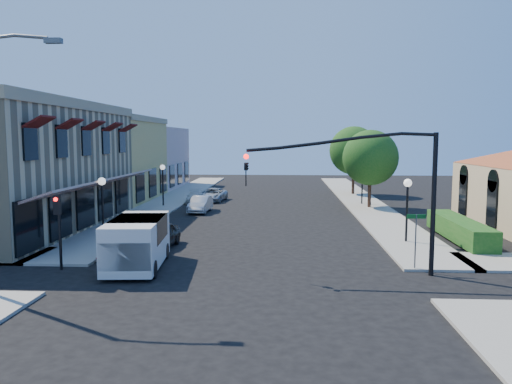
# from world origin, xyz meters

# --- Properties ---
(ground) EXTENTS (120.00, 120.00, 0.00)m
(ground) POSITION_xyz_m (0.00, 0.00, 0.00)
(ground) COLOR black
(ground) RESTS_ON ground
(sidewalk_left) EXTENTS (3.50, 50.00, 0.12)m
(sidewalk_left) POSITION_xyz_m (-8.75, 27.00, 0.06)
(sidewalk_left) COLOR gray
(sidewalk_left) RESTS_ON ground
(sidewalk_right) EXTENTS (3.50, 50.00, 0.12)m
(sidewalk_right) POSITION_xyz_m (8.75, 27.00, 0.06)
(sidewalk_right) COLOR gray
(sidewalk_right) RESTS_ON ground
(curb_red_strip) EXTENTS (0.25, 10.00, 0.06)m
(curb_red_strip) POSITION_xyz_m (-6.90, 8.00, 0.00)
(curb_red_strip) COLOR maroon
(curb_red_strip) RESTS_ON ground
(corner_brick_building) EXTENTS (11.77, 18.20, 8.10)m
(corner_brick_building) POSITION_xyz_m (-15.45, 11.00, 4.01)
(corner_brick_building) COLOR tan
(corner_brick_building) RESTS_ON ground
(yellow_stucco_building) EXTENTS (10.00, 12.00, 7.60)m
(yellow_stucco_building) POSITION_xyz_m (-15.50, 26.00, 3.80)
(yellow_stucco_building) COLOR tan
(yellow_stucco_building) RESTS_ON ground
(pink_stucco_building) EXTENTS (10.00, 12.00, 7.00)m
(pink_stucco_building) POSITION_xyz_m (-15.50, 38.00, 3.50)
(pink_stucco_building) COLOR tan
(pink_stucco_building) RESTS_ON ground
(hedge) EXTENTS (1.40, 8.00, 1.10)m
(hedge) POSITION_xyz_m (11.70, 9.00, 0.00)
(hedge) COLOR #174C15
(hedge) RESTS_ON ground
(street_tree_a) EXTENTS (4.56, 4.56, 6.48)m
(street_tree_a) POSITION_xyz_m (8.80, 22.00, 4.19)
(street_tree_a) COLOR black
(street_tree_a) RESTS_ON ground
(street_tree_b) EXTENTS (4.94, 4.94, 7.02)m
(street_tree_b) POSITION_xyz_m (8.80, 32.00, 4.54)
(street_tree_b) COLOR black
(street_tree_b) RESTS_ON ground
(signal_mast_arm) EXTENTS (8.01, 0.39, 6.00)m
(signal_mast_arm) POSITION_xyz_m (5.86, 1.50, 4.09)
(signal_mast_arm) COLOR black
(signal_mast_arm) RESTS_ON ground
(secondary_signal) EXTENTS (0.28, 0.42, 3.32)m
(secondary_signal) POSITION_xyz_m (-8.00, 1.41, 2.32)
(secondary_signal) COLOR black
(secondary_signal) RESTS_ON ground
(street_name_sign) EXTENTS (0.80, 0.06, 2.50)m
(street_name_sign) POSITION_xyz_m (7.50, 2.20, 1.70)
(street_name_sign) COLOR #595B5E
(street_name_sign) RESTS_ON ground
(lamppost_left_near) EXTENTS (0.44, 0.44, 3.57)m
(lamppost_left_near) POSITION_xyz_m (-8.50, 8.00, 2.74)
(lamppost_left_near) COLOR black
(lamppost_left_near) RESTS_ON ground
(lamppost_left_far) EXTENTS (0.44, 0.44, 3.57)m
(lamppost_left_far) POSITION_xyz_m (-8.50, 22.00, 2.74)
(lamppost_left_far) COLOR black
(lamppost_left_far) RESTS_ON ground
(lamppost_right_near) EXTENTS (0.44, 0.44, 3.57)m
(lamppost_right_near) POSITION_xyz_m (8.50, 8.00, 2.74)
(lamppost_right_near) COLOR black
(lamppost_right_near) RESTS_ON ground
(lamppost_right_far) EXTENTS (0.44, 0.44, 3.57)m
(lamppost_right_far) POSITION_xyz_m (8.50, 24.00, 2.74)
(lamppost_right_far) COLOR black
(lamppost_right_far) RESTS_ON ground
(white_van) EXTENTS (2.58, 5.15, 2.21)m
(white_van) POSITION_xyz_m (-4.72, 1.95, 1.28)
(white_van) COLOR silver
(white_van) RESTS_ON ground
(parked_car_a) EXTENTS (1.83, 3.99, 1.32)m
(parked_car_a) POSITION_xyz_m (-4.80, 6.00, 0.66)
(parked_car_a) COLOR black
(parked_car_a) RESTS_ON ground
(parked_car_b) EXTENTS (1.51, 3.88, 1.26)m
(parked_car_b) POSITION_xyz_m (-4.80, 19.00, 0.63)
(parked_car_b) COLOR #BABCBF
(parked_car_b) RESTS_ON ground
(parked_car_c) EXTENTS (1.90, 3.84, 1.07)m
(parked_car_c) POSITION_xyz_m (-6.20, 24.49, 0.54)
(parked_car_c) COLOR silver
(parked_car_c) RESTS_ON ground
(parked_car_d) EXTENTS (2.42, 4.44, 1.18)m
(parked_car_d) POSITION_xyz_m (-4.80, 26.00, 0.59)
(parked_car_d) COLOR #B0B2B5
(parked_car_d) RESTS_ON ground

